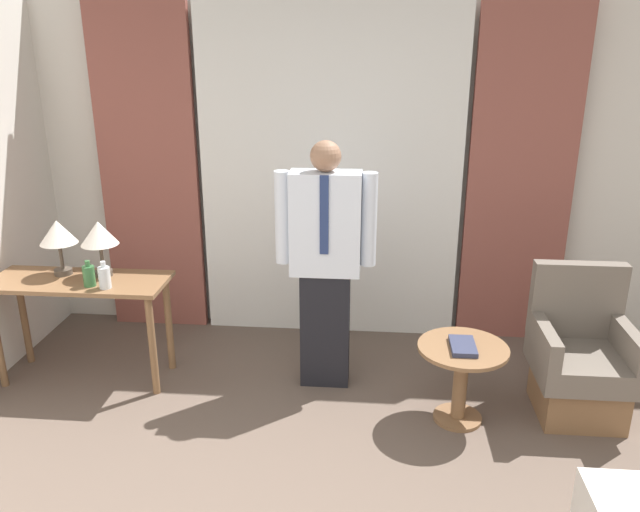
{
  "coord_description": "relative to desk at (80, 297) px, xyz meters",
  "views": [
    {
      "loc": [
        0.34,
        -1.7,
        2.3
      ],
      "look_at": [
        0.01,
        2.03,
        0.99
      ],
      "focal_mm": 35.0,
      "sensor_mm": 36.0,
      "label": 1
    }
  ],
  "objects": [
    {
      "name": "desk",
      "position": [
        0.0,
        0.0,
        0.0
      ],
      "size": [
        1.21,
        0.47,
        0.75
      ],
      "color": "brown",
      "rests_on": "ground_plane"
    },
    {
      "name": "side_table",
      "position": [
        2.57,
        -0.31,
        -0.27
      ],
      "size": [
        0.56,
        0.56,
        0.52
      ],
      "color": "brown",
      "rests_on": "ground_plane"
    },
    {
      "name": "table_lamp_right",
      "position": [
        0.15,
        0.09,
        0.42
      ],
      "size": [
        0.25,
        0.25,
        0.39
      ],
      "color": "#4C4238",
      "rests_on": "desk"
    },
    {
      "name": "book",
      "position": [
        2.56,
        -0.34,
        -0.09
      ],
      "size": [
        0.15,
        0.25,
        0.03
      ],
      "color": "#2D334C",
      "rests_on": "side_table"
    },
    {
      "name": "table_lamp_left",
      "position": [
        -0.15,
        0.09,
        0.42
      ],
      "size": [
        0.25,
        0.25,
        0.39
      ],
      "color": "#4C4238",
      "rests_on": "desk"
    },
    {
      "name": "person",
      "position": [
        1.69,
        0.08,
        0.3
      ],
      "size": [
        0.66,
        0.22,
        1.7
      ],
      "color": "black",
      "rests_on": "ground_plane"
    },
    {
      "name": "wall_back",
      "position": [
        1.65,
        1.07,
        0.73
      ],
      "size": [
        10.0,
        0.06,
        2.7
      ],
      "color": "silver",
      "rests_on": "ground_plane"
    },
    {
      "name": "armchair",
      "position": [
        3.33,
        -0.14,
        -0.28
      ],
      "size": [
        0.59,
        0.59,
        0.95
      ],
      "color": "brown",
      "rests_on": "ground_plane"
    },
    {
      "name": "bottle_near_edge",
      "position": [
        0.25,
        -0.13,
        0.2
      ],
      "size": [
        0.08,
        0.08,
        0.19
      ],
      "color": "silver",
      "rests_on": "desk"
    },
    {
      "name": "bottle_by_lamp",
      "position": [
        0.13,
        -0.1,
        0.2
      ],
      "size": [
        0.08,
        0.08,
        0.18
      ],
      "color": "#336638",
      "rests_on": "desk"
    },
    {
      "name": "curtain_drape_left",
      "position": [
        0.22,
        0.94,
        0.67
      ],
      "size": [
        0.78,
        0.06,
        2.58
      ],
      "color": "brown",
      "rests_on": "ground_plane"
    },
    {
      "name": "curtain_sheer_center",
      "position": [
        1.65,
        0.94,
        0.67
      ],
      "size": [
        2.01,
        0.06,
        2.58
      ],
      "color": "white",
      "rests_on": "ground_plane"
    },
    {
      "name": "curtain_drape_right",
      "position": [
        3.09,
        0.94,
        0.67
      ],
      "size": [
        0.78,
        0.06,
        2.58
      ],
      "color": "brown",
      "rests_on": "ground_plane"
    }
  ]
}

